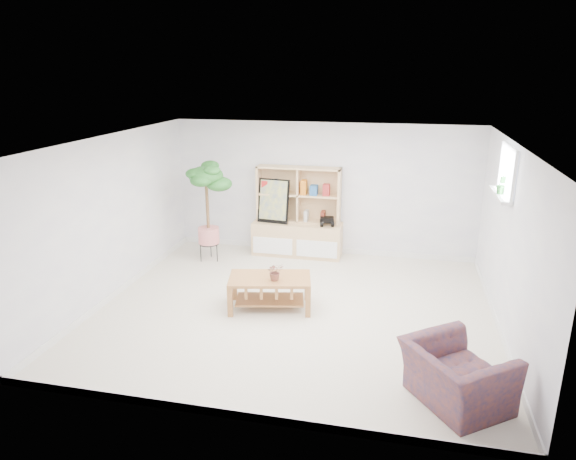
% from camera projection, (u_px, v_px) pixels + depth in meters
% --- Properties ---
extents(floor, '(5.50, 5.00, 0.01)m').
position_uv_depth(floor, '(295.00, 309.00, 7.34)').
color(floor, silver).
rests_on(floor, ground).
extents(ceiling, '(5.50, 5.00, 0.01)m').
position_uv_depth(ceiling, '(296.00, 141.00, 6.63)').
color(ceiling, white).
rests_on(ceiling, walls).
extents(walls, '(5.51, 5.01, 2.40)m').
position_uv_depth(walls, '(295.00, 229.00, 6.98)').
color(walls, silver).
rests_on(walls, floor).
extents(baseboard, '(5.50, 5.00, 0.10)m').
position_uv_depth(baseboard, '(295.00, 306.00, 7.33)').
color(baseboard, white).
rests_on(baseboard, floor).
extents(window, '(0.10, 0.98, 0.68)m').
position_uv_depth(window, '(508.00, 171.00, 6.74)').
color(window, '#CBE0FF').
rests_on(window, walls).
extents(window_sill, '(0.14, 1.00, 0.04)m').
position_uv_depth(window_sill, '(500.00, 195.00, 6.85)').
color(window_sill, white).
rests_on(window_sill, walls).
extents(storage_unit, '(1.62, 0.55, 1.62)m').
position_uv_depth(storage_unit, '(297.00, 212.00, 9.28)').
color(storage_unit, '#DDB38A').
rests_on(storage_unit, floor).
extents(poster, '(0.59, 0.20, 0.80)m').
position_uv_depth(poster, '(273.00, 201.00, 9.26)').
color(poster, yellow).
rests_on(poster, storage_unit).
extents(toy_truck, '(0.38, 0.30, 0.18)m').
position_uv_depth(toy_truck, '(327.00, 221.00, 9.14)').
color(toy_truck, black).
rests_on(toy_truck, storage_unit).
extents(coffee_table, '(1.25, 0.85, 0.47)m').
position_uv_depth(coffee_table, '(270.00, 293.00, 7.32)').
color(coffee_table, brown).
rests_on(coffee_table, floor).
extents(table_plant, '(0.30, 0.28, 0.25)m').
position_uv_depth(table_plant, '(275.00, 271.00, 7.12)').
color(table_plant, '#256A23').
rests_on(table_plant, coffee_table).
extents(floor_tree, '(0.82, 0.82, 1.77)m').
position_uv_depth(floor_tree, '(208.00, 212.00, 8.98)').
color(floor_tree, '#296026').
rests_on(floor_tree, floor).
extents(armchair, '(1.25, 1.28, 0.72)m').
position_uv_depth(armchair, '(457.00, 372.00, 5.18)').
color(armchair, navy).
rests_on(armchair, floor).
extents(sill_plant, '(0.18, 0.16, 0.26)m').
position_uv_depth(sill_plant, '(502.00, 185.00, 6.76)').
color(sill_plant, '#296026').
rests_on(sill_plant, window_sill).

